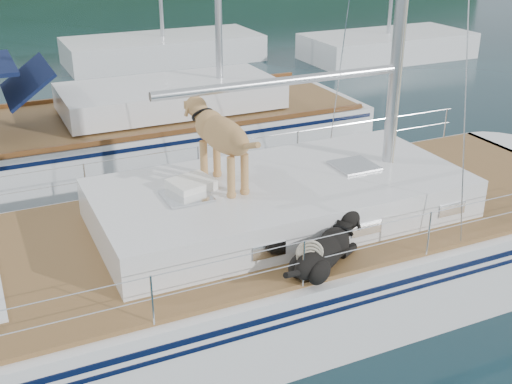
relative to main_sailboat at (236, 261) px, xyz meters
name	(u,v)px	position (x,y,z in m)	size (l,w,h in m)	color
ground	(231,303)	(-0.09, 0.00, -0.69)	(120.00, 120.00, 0.00)	black
main_sailboat	(236,261)	(0.00, 0.00, 0.00)	(12.00, 3.99, 14.01)	white
neighbor_sailboat	(126,137)	(-0.02, 6.20, -0.06)	(11.00, 3.50, 13.30)	white
bg_boat_center	(163,50)	(3.91, 16.00, -0.24)	(7.20, 3.00, 11.65)	white
bg_boat_east	(387,46)	(11.91, 13.00, -0.23)	(6.40, 3.00, 11.65)	white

